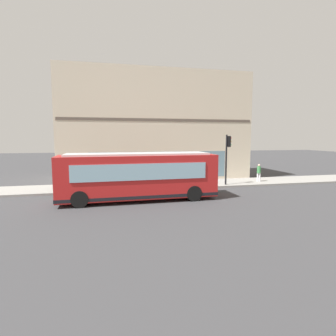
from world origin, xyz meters
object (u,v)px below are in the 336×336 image
at_px(traffic_light_near_corner, 228,150).
at_px(city_bus_nearside, 138,176).
at_px(newspaper_vending_box, 90,181).
at_px(pedestrian_by_light_pole, 259,172).
at_px(fire_hydrant, 154,178).
at_px(pedestrian_near_building_entrance, 69,177).
at_px(pedestrian_walking_along_curb, 103,175).

bearing_deg(traffic_light_near_corner, city_bus_nearside, 113.30).
bearing_deg(newspaper_vending_box, pedestrian_by_light_pole, -91.61).
relative_size(fire_hydrant, newspaper_vending_box, 0.82).
relative_size(pedestrian_near_building_entrance, pedestrian_by_light_pole, 1.13).
xyz_separation_m(traffic_light_near_corner, pedestrian_walking_along_curb, (1.23, 10.09, -1.95)).
distance_m(city_bus_nearside, pedestrian_near_building_entrance, 5.90).
bearing_deg(traffic_light_near_corner, pedestrian_near_building_entrance, 89.14).
xyz_separation_m(traffic_light_near_corner, fire_hydrant, (2.59, 5.77, -2.52)).
bearing_deg(fire_hydrant, newspaper_vending_box, 103.59).
relative_size(pedestrian_near_building_entrance, newspaper_vending_box, 1.95).
distance_m(city_bus_nearside, fire_hydrant, 6.36).
xyz_separation_m(city_bus_nearside, traffic_light_near_corner, (3.35, -7.78, 1.48)).
distance_m(traffic_light_near_corner, pedestrian_near_building_entrance, 12.63).
distance_m(pedestrian_walking_along_curb, newspaper_vending_box, 1.12).
height_order(city_bus_nearside, traffic_light_near_corner, traffic_light_near_corner).
bearing_deg(pedestrian_walking_along_curb, newspaper_vending_box, 85.36).
bearing_deg(newspaper_vending_box, city_bus_nearside, -144.60).
bearing_deg(city_bus_nearside, fire_hydrant, -18.65).
height_order(city_bus_nearside, pedestrian_walking_along_curb, city_bus_nearside).
bearing_deg(pedestrian_walking_along_curb, traffic_light_near_corner, -96.94).
bearing_deg(city_bus_nearside, pedestrian_by_light_pole, -69.30).
bearing_deg(city_bus_nearside, pedestrian_near_building_entrance, 53.07).
xyz_separation_m(fire_hydrant, pedestrian_walking_along_curb, (-1.37, 4.31, 0.57)).
distance_m(traffic_light_near_corner, fire_hydrant, 6.81).
height_order(pedestrian_near_building_entrance, pedestrian_by_light_pole, pedestrian_near_building_entrance).
distance_m(fire_hydrant, newspaper_vending_box, 5.47).
height_order(traffic_light_near_corner, pedestrian_walking_along_curb, traffic_light_near_corner).
relative_size(city_bus_nearside, newspaper_vending_box, 11.21).
bearing_deg(fire_hydrant, pedestrian_by_light_pole, -100.38).
bearing_deg(pedestrian_walking_along_curb, city_bus_nearside, -153.28).
height_order(fire_hydrant, pedestrian_by_light_pole, pedestrian_by_light_pole).
distance_m(city_bus_nearside, pedestrian_walking_along_curb, 5.15).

